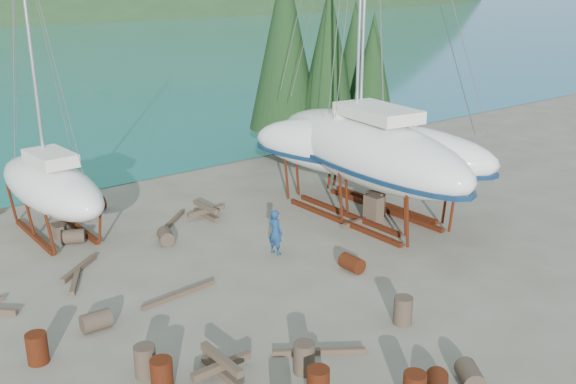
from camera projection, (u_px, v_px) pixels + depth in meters
ground at (286, 298)px, 21.25m from camera, size 600.00×600.00×0.00m
cypress_near_right at (328, 60)px, 35.75m from camera, size 3.60×3.60×10.00m
cypress_mid_right at (372, 78)px, 35.43m from camera, size 3.06×3.06×8.50m
cypress_back_left at (285, 43)px, 36.08m from camera, size 4.14×4.14×11.50m
cypress_far_right at (354, 65)px, 38.45m from camera, size 3.24×3.24×9.00m
large_sailboat_near at (366, 149)px, 27.53m from camera, size 5.35×12.83×19.59m
large_sailboat_far at (369, 149)px, 28.35m from camera, size 7.45×11.78×18.01m
small_sailboat_shore at (51, 185)px, 25.99m from camera, size 3.00×8.17×12.83m
worker at (275, 232)px, 24.42m from camera, size 0.55×0.72×1.79m
drum_1 at (470, 376)px, 16.56m from camera, size 0.98×1.05×0.58m
drum_4 at (95, 204)px, 29.31m from camera, size 0.91×0.62×0.58m
drum_5 at (403, 310)px, 19.53m from camera, size 0.58×0.58×0.88m
drum_6 at (352, 263)px, 23.16m from camera, size 0.59×0.88×0.58m
drum_8 at (37, 348)px, 17.52m from camera, size 0.58×0.58×0.88m
drum_9 at (73, 236)px, 25.60m from camera, size 1.05×0.91×0.58m
drum_10 at (318, 384)px, 15.95m from camera, size 0.58×0.58×0.88m
drum_11 at (166, 236)px, 25.61m from camera, size 0.83×1.02×0.58m
drum_14 at (162, 375)px, 16.33m from camera, size 0.58×0.58×0.88m
drum_15 at (96, 321)px, 19.23m from camera, size 0.90×0.62×0.58m
drum_16 at (145, 361)px, 16.93m from camera, size 0.58×0.58×0.88m
drum_17 at (304, 358)px, 17.07m from camera, size 0.58×0.58×0.88m
timber_1 at (356, 222)px, 27.65m from camera, size 1.61×0.28×0.19m
timber_4 at (75, 280)px, 22.30m from camera, size 1.12×1.97×0.17m
timber_5 at (319, 352)px, 18.01m from camera, size 2.23×1.65×0.16m
timber_6 at (95, 213)px, 28.78m from camera, size 1.40×1.45×0.19m
timber_8 at (79, 269)px, 23.19m from camera, size 1.83×1.53×0.19m
timber_10 at (171, 223)px, 27.61m from camera, size 2.43×2.15×0.16m
timber_11 at (179, 294)px, 21.31m from camera, size 2.82×0.39×0.15m
timber_pile_fore at (222, 366)px, 16.96m from camera, size 1.80×1.80×0.60m
timber_pile_aft at (206, 211)px, 28.41m from camera, size 1.80×1.80×0.60m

